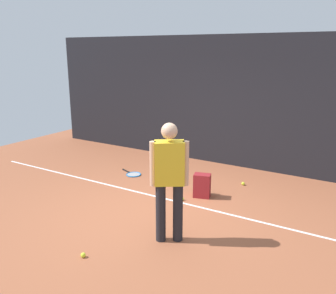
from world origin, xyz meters
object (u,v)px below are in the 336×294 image
Objects in this scene: tennis_player at (169,176)px; tennis_ball_near_player at (182,199)px; tennis_racket at (133,174)px; tennis_ball_by_fence at (243,184)px; tennis_ball_mid_court at (83,255)px; backpack at (202,186)px.

tennis_ball_near_player is at bearing -101.78° from tennis_player.
tennis_racket is 9.63× the size of tennis_ball_by_fence.
tennis_racket is 3.27m from tennis_ball_mid_court.
backpack reaches higher than tennis_racket.
backpack reaches higher than tennis_ball_near_player.
tennis_racket is at bearing -164.13° from tennis_ball_by_fence.
tennis_racket is at bearing 157.56° from tennis_ball_near_player.
tennis_ball_mid_court is (-0.72, -0.98, -0.93)m from tennis_player.
tennis_ball_near_player is at bearing 85.17° from tennis_ball_mid_court.
tennis_ball_mid_court is at bearing 64.57° from backpack.
tennis_player is 3.06m from tennis_racket.
tennis_racket is 2.36m from tennis_ball_by_fence.
tennis_player is 3.86× the size of backpack.
tennis_ball_near_player and tennis_ball_mid_court have the same top height.
tennis_ball_near_player is (-0.22, -0.35, -0.18)m from backpack.
tennis_player is 2.67× the size of tennis_racket.
tennis_player is 1.70m from tennis_ball_near_player.
tennis_player is at bearing -22.39° from tennis_racket.
tennis_ball_by_fence is at bearing 76.51° from tennis_ball_mid_court.
tennis_player is 25.76× the size of tennis_ball_by_fence.
tennis_ball_by_fence is at bearing 36.38° from tennis_racket.
tennis_ball_by_fence is (0.45, 0.95, -0.18)m from backpack.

